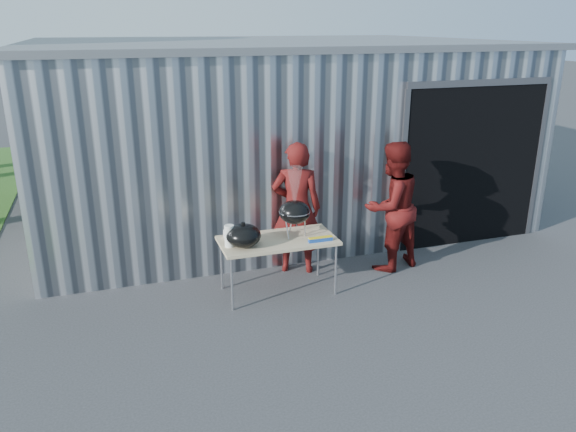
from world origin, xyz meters
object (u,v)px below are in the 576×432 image
object	(u,v)px
person_cook	(296,208)
person_bystander	(391,207)
kettle_grill	(295,205)
folding_table	(278,242)

from	to	relation	value
person_cook	person_bystander	size ratio (longest dim) A/B	1.01
kettle_grill	person_bystander	distance (m)	1.57
kettle_grill	person_cook	distance (m)	0.63
kettle_grill	person_cook	size ratio (longest dim) A/B	0.49
kettle_grill	folding_table	bearing A→B (deg)	-171.22
folding_table	person_cook	distance (m)	0.77
person_cook	person_bystander	world-z (taller)	person_cook
folding_table	kettle_grill	xyz separation A→B (m)	(0.24, 0.04, 0.46)
folding_table	kettle_grill	bearing A→B (deg)	8.78
person_bystander	person_cook	bearing A→B (deg)	-28.46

